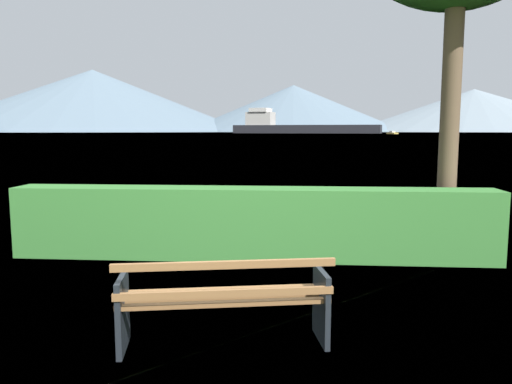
% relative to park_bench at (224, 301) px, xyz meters
% --- Properties ---
extents(ground_plane, '(1400.00, 1400.00, 0.00)m').
position_rel_park_bench_xyz_m(ground_plane, '(-0.01, 0.06, -0.43)').
color(ground_plane, olive).
extents(water_surface, '(620.00, 620.00, 0.00)m').
position_rel_park_bench_xyz_m(water_surface, '(-0.01, 306.71, -0.43)').
color(water_surface, '#7A99A8').
rests_on(water_surface, ground_plane).
extents(park_bench, '(1.97, 0.90, 0.87)m').
position_rel_park_bench_xyz_m(park_bench, '(0.00, 0.00, 0.00)').
color(park_bench, olive).
rests_on(park_bench, ground_plane).
extents(hedge_row, '(7.36, 0.62, 1.09)m').
position_rel_park_bench_xyz_m(hedge_row, '(-0.01, 3.18, 0.11)').
color(hedge_row, '#387A33').
rests_on(hedge_row, ground_plane).
extents(cargo_ship_large, '(91.32, 35.78, 15.75)m').
position_rel_park_bench_xyz_m(cargo_ship_large, '(0.91, 306.61, 3.97)').
color(cargo_ship_large, '#232328').
rests_on(cargo_ship_large, water_surface).
extents(fishing_boat_near, '(4.80, 8.30, 1.47)m').
position_rel_park_bench_xyz_m(fishing_boat_near, '(50.17, 251.35, 0.09)').
color(fishing_boat_near, gold).
rests_on(fishing_boat_near, water_surface).
extents(distant_hills, '(767.35, 369.68, 72.33)m').
position_rel_park_bench_xyz_m(distant_hills, '(-87.66, 579.98, 31.21)').
color(distant_hills, slate).
rests_on(distant_hills, ground_plane).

